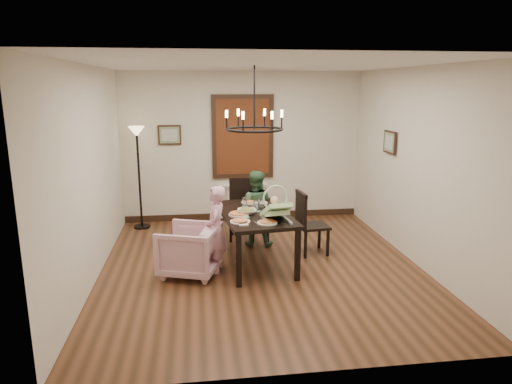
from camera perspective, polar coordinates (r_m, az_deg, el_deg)
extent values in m
cube|color=brown|center=(6.62, 0.65, -9.35)|extent=(4.50, 5.00, 0.01)
cube|color=white|center=(6.12, 0.72, 15.65)|extent=(4.50, 5.00, 0.01)
cube|color=silver|center=(8.67, -1.69, 5.64)|extent=(4.50, 0.01, 2.80)
cube|color=silver|center=(6.31, -20.00, 2.00)|extent=(0.01, 5.00, 2.80)
cube|color=silver|center=(6.90, 19.53, 2.95)|extent=(0.01, 5.00, 2.80)
cube|color=black|center=(6.54, -0.19, -2.78)|extent=(1.10, 1.72, 0.05)
cube|color=black|center=(5.89, -2.18, -8.56)|extent=(0.07, 0.07, 0.71)
cube|color=black|center=(7.28, -4.68, -4.29)|extent=(0.07, 0.07, 0.71)
cube|color=black|center=(6.09, 5.22, -7.85)|extent=(0.07, 0.07, 0.71)
cube|color=black|center=(7.45, 1.37, -3.85)|extent=(0.07, 0.07, 0.71)
imported|color=#E4AEC0|center=(6.33, -8.33, -7.19)|extent=(0.96, 0.95, 0.69)
imported|color=#D798B1|center=(6.33, -5.04, -5.59)|extent=(0.28, 0.39, 1.01)
imported|color=#39613F|center=(7.35, -0.13, -2.84)|extent=(0.58, 0.50, 1.02)
imported|color=white|center=(6.46, -1.15, -2.41)|extent=(0.32, 0.32, 0.08)
cylinder|color=tan|center=(6.39, -2.17, -2.77)|extent=(0.28, 0.28, 0.04)
cylinder|color=silver|center=(6.60, -0.02, -1.72)|extent=(0.08, 0.08, 0.16)
cube|color=maroon|center=(8.61, -1.67, 6.92)|extent=(1.00, 0.03, 1.40)
cube|color=black|center=(8.58, -10.75, 7.02)|extent=(0.42, 0.03, 0.36)
cube|color=black|center=(7.66, 16.38, 6.00)|extent=(0.03, 0.42, 0.36)
torus|color=black|center=(6.32, -0.20, 7.86)|extent=(0.80, 0.80, 0.04)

